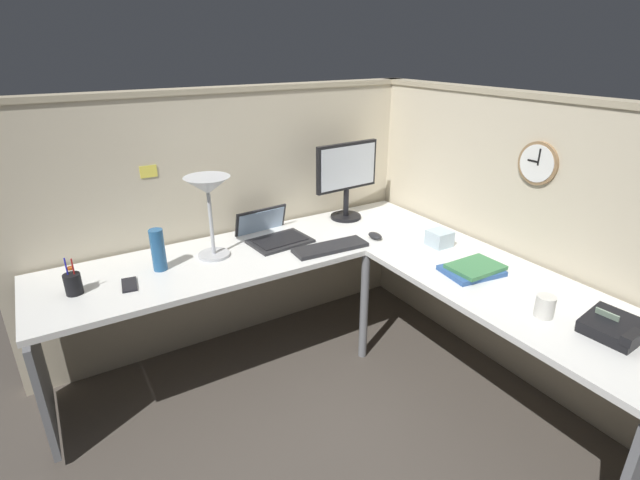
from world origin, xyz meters
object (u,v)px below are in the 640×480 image
book_stack (473,269)px  desk_lamp_dome (208,192)px  monitor (347,175)px  coffee_mug (545,306)px  office_phone (615,329)px  tissue_box (439,238)px  thermos_flask (158,250)px  cell_phone (129,285)px  laptop (271,234)px  wall_clock (538,163)px  pen_cup (73,284)px  keyboard (330,247)px  computer_mouse (375,236)px

book_stack → desk_lamp_dome: bearing=140.1°
monitor → coffee_mug: monitor is taller
office_phone → tissue_box: 1.03m
book_stack → thermos_flask: bearing=147.3°
cell_phone → laptop: bearing=20.9°
tissue_box → wall_clock: wall_clock is taller
office_phone → wall_clock: wall_clock is taller
monitor → tissue_box: (0.20, -0.66, -0.25)m
laptop → cell_phone: size_ratio=2.84×
pen_cup → keyboard: bearing=-8.3°
laptop → computer_mouse: (0.52, -0.33, -0.01)m
monitor → keyboard: bearing=-133.9°
thermos_flask → coffee_mug: size_ratio=2.29×
monitor → pen_cup: size_ratio=2.78×
desk_lamp_dome → book_stack: 1.41m
desk_lamp_dome → office_phone: desk_lamp_dome is taller
cell_phone → wall_clock: wall_clock is taller
thermos_flask → cell_phone: bearing=-150.3°
monitor → office_phone: 1.71m
monitor → coffee_mug: (0.03, -1.45, -0.25)m
laptop → desk_lamp_dome: 0.52m
monitor → keyboard: monitor is taller
office_phone → laptop: bearing=113.3°
monitor → thermos_flask: 1.27m
laptop → desk_lamp_dome: bearing=-168.9°
thermos_flask → office_phone: (1.38, -1.54, -0.07)m
laptop → cell_phone: (-0.85, -0.19, -0.02)m
laptop → coffee_mug: 1.52m
pen_cup → office_phone: 2.33m
laptop → desk_lamp_dome: (-0.38, -0.08, 0.34)m
keyboard → wall_clock: wall_clock is taller
pen_cup → thermos_flask: thermos_flask is taller
laptop → pen_cup: size_ratio=2.27×
desk_lamp_dome → thermos_flask: desk_lamp_dome is taller
computer_mouse → pen_cup: 1.61m
pen_cup → laptop: bearing=7.5°
laptop → computer_mouse: size_ratio=3.93×
desk_lamp_dome → computer_mouse: bearing=-15.9°
keyboard → office_phone: 1.40m
pen_cup → tissue_box: 1.91m
desk_lamp_dome → tissue_box: bearing=-24.8°
coffee_mug → desk_lamp_dome: bearing=126.8°
monitor → cell_phone: (-1.42, -0.24, -0.29)m
cell_phone → pen_cup: bearing=176.0°
keyboard → coffee_mug: coffee_mug is taller
coffee_mug → wall_clock: wall_clock is taller
keyboard → wall_clock: 1.16m
keyboard → thermos_flask: 0.92m
pen_cup → wall_clock: (2.13, -0.81, 0.47)m
book_stack → tissue_box: (0.10, 0.35, 0.02)m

